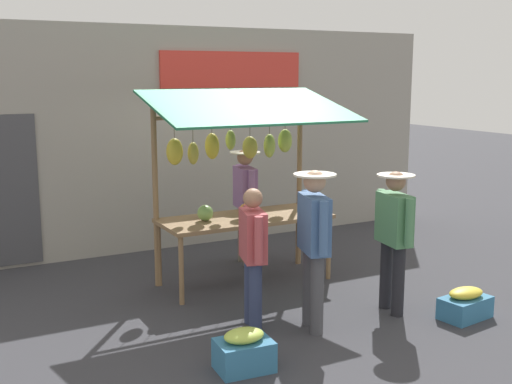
% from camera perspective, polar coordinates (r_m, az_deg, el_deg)
% --- Properties ---
extents(ground_plane, '(40.00, 40.00, 0.00)m').
position_cam_1_polar(ground_plane, '(8.56, -0.95, -7.93)').
color(ground_plane, '#38383D').
extents(street_backdrop, '(9.00, 0.30, 3.40)m').
position_cam_1_polar(street_backdrop, '(10.16, -6.89, 4.72)').
color(street_backdrop, '#9E998E').
rests_on(street_backdrop, ground).
extents(market_stall, '(2.50, 1.46, 2.50)m').
position_cam_1_polar(market_stall, '(8.25, -1.28, 2.51)').
color(market_stall, olive).
rests_on(market_stall, ground).
extents(vendor_with_sunhat, '(0.43, 0.70, 1.65)m').
position_cam_1_polar(vendor_with_sunhat, '(9.13, -0.96, -0.42)').
color(vendor_with_sunhat, '#726656').
rests_on(vendor_with_sunhat, ground).
extents(shopper_in_striped_shirt, '(0.44, 0.70, 1.72)m').
position_cam_1_polar(shopper_in_striped_shirt, '(6.80, 5.12, -3.85)').
color(shopper_in_striped_shirt, '#4C4C51').
rests_on(shopper_in_striped_shirt, ground).
extents(shopper_with_shopping_bag, '(0.42, 0.69, 1.63)m').
position_cam_1_polar(shopper_with_shopping_bag, '(7.43, 12.06, -3.31)').
color(shopper_with_shopping_bag, '#232328').
rests_on(shopper_with_shopping_bag, ground).
extents(shopper_in_grey_tee, '(0.33, 0.64, 1.52)m').
position_cam_1_polar(shopper_in_grey_tee, '(6.85, -0.27, -5.08)').
color(shopper_in_grey_tee, navy).
rests_on(shopper_in_grey_tee, ground).
extents(produce_crate_near, '(0.53, 0.41, 0.39)m').
position_cam_1_polar(produce_crate_near, '(6.12, -1.06, -13.87)').
color(produce_crate_near, teal).
rests_on(produce_crate_near, ground).
extents(produce_crate_side, '(0.61, 0.43, 0.35)m').
position_cam_1_polar(produce_crate_side, '(7.67, 17.96, -9.41)').
color(produce_crate_side, teal).
rests_on(produce_crate_side, ground).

